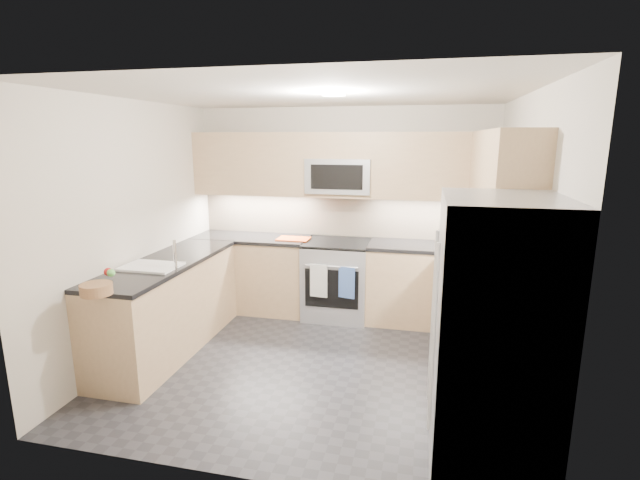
{
  "coord_description": "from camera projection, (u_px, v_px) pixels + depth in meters",
  "views": [
    {
      "loc": [
        0.99,
        -4.0,
        2.13
      ],
      "look_at": [
        0.0,
        0.35,
        1.15
      ],
      "focal_mm": 26.0,
      "sensor_mm": 36.0,
      "label": 1
    }
  ],
  "objects": [
    {
      "name": "fruit_apple",
      "position": [
        108.0,
        272.0,
        3.81
      ],
      "size": [
        0.07,
        0.07,
        0.07
      ],
      "primitive_type": "sphere",
      "color": "#A61313",
      "rests_on": "fruit_basket"
    },
    {
      "name": "dish_towel_blue",
      "position": [
        347.0,
        283.0,
        5.18
      ],
      "size": [
        0.19,
        0.06,
        0.36
      ],
      "primitive_type": "cube",
      "rotation": [
        0.0,
        0.0,
        -0.23
      ],
      "color": "#38579C",
      "rests_on": "oven_handle"
    },
    {
      "name": "upper_cab_right",
      "position": [
        501.0,
        175.0,
        4.0
      ],
      "size": [
        0.35,
        1.95,
        0.75
      ],
      "primitive_type": "cube",
      "color": "tan",
      "rests_on": "wall_right"
    },
    {
      "name": "wall_back",
      "position": [
        342.0,
        211.0,
        5.73
      ],
      "size": [
        3.6,
        0.02,
        2.5
      ],
      "primitive_type": "cube",
      "color": "beige",
      "rests_on": "floor"
    },
    {
      "name": "base_cab_right",
      "position": [
        476.0,
        328.0,
        4.2
      ],
      "size": [
        0.6,
        1.7,
        0.9
      ],
      "primitive_type": "cube",
      "color": "tan",
      "rests_on": "floor"
    },
    {
      "name": "backsplash_back",
      "position": [
        342.0,
        215.0,
        5.74
      ],
      "size": [
        3.6,
        0.01,
        0.51
      ],
      "primitive_type": "cube",
      "color": "tan",
      "rests_on": "wall_back"
    },
    {
      "name": "floor",
      "position": [
        312.0,
        364.0,
        4.48
      ],
      "size": [
        3.6,
        3.2,
        0.0
      ],
      "primitive_type": "cube",
      "color": "#25252A",
      "rests_on": "ground"
    },
    {
      "name": "fridge_handle_left",
      "position": [
        433.0,
        340.0,
        2.77
      ],
      "size": [
        0.02,
        0.02,
        1.2
      ],
      "primitive_type": "cylinder",
      "color": "#B2B5BA",
      "rests_on": "refrigerator"
    },
    {
      "name": "base_cab_back_right",
      "position": [
        429.0,
        286.0,
        5.38
      ],
      "size": [
        1.42,
        0.6,
        0.9
      ],
      "primitive_type": "cube",
      "color": "tan",
      "rests_on": "floor"
    },
    {
      "name": "oven_door_glass",
      "position": [
        332.0,
        289.0,
        5.28
      ],
      "size": [
        0.62,
        0.02,
        0.45
      ],
      "primitive_type": "cube",
      "color": "black",
      "rests_on": "gas_range"
    },
    {
      "name": "microwave_door",
      "position": [
        336.0,
        177.0,
        5.25
      ],
      "size": [
        0.6,
        0.01,
        0.28
      ],
      "primitive_type": "cube",
      "color": "black",
      "rests_on": "microwave"
    },
    {
      "name": "countertop_right",
      "position": [
        480.0,
        278.0,
        4.1
      ],
      "size": [
        0.63,
        1.7,
        0.04
      ],
      "primitive_type": "cube",
      "color": "black",
      "rests_on": "base_cab_right"
    },
    {
      "name": "sink_basin",
      "position": [
        151.0,
        274.0,
        4.37
      ],
      "size": [
        0.52,
        0.38,
        0.16
      ],
      "primitive_type": "cube",
      "color": "white",
      "rests_on": "base_cab_peninsula"
    },
    {
      "name": "fruit_pear",
      "position": [
        111.0,
        273.0,
        3.78
      ],
      "size": [
        0.07,
        0.07,
        0.07
      ],
      "primitive_type": "sphere",
      "color": "#59B64E",
      "rests_on": "fruit_basket"
    },
    {
      "name": "refrigerator",
      "position": [
        494.0,
        341.0,
        2.87
      ],
      "size": [
        0.7,
        0.9,
        1.8
      ],
      "primitive_type": "cube",
      "color": "#A5A7AD",
      "rests_on": "floor"
    },
    {
      "name": "ceiling",
      "position": [
        311.0,
        94.0,
        3.94
      ],
      "size": [
        3.6,
        3.2,
        0.02
      ],
      "primitive_type": "cube",
      "color": "beige",
      "rests_on": "wall_back"
    },
    {
      "name": "wall_right",
      "position": [
        523.0,
        247.0,
        3.82
      ],
      "size": [
        0.02,
        3.2,
        2.5
      ],
      "primitive_type": "cube",
      "color": "beige",
      "rests_on": "floor"
    },
    {
      "name": "countertop_peninsula",
      "position": [
        165.0,
        263.0,
        4.6
      ],
      "size": [
        0.63,
        2.0,
        0.04
      ],
      "primitive_type": "cube",
      "color": "black",
      "rests_on": "base_cab_peninsula"
    },
    {
      "name": "utensil_bowl",
      "position": [
        486.0,
        244.0,
        5.0
      ],
      "size": [
        0.36,
        0.36,
        0.16
      ],
      "primitive_type": "cylinder",
      "rotation": [
        0.0,
        0.0,
        -0.39
      ],
      "color": "#63BD51",
      "rests_on": "countertop_back_right"
    },
    {
      "name": "gas_range",
      "position": [
        337.0,
        280.0,
        5.59
      ],
      "size": [
        0.76,
        0.65,
        0.91
      ],
      "primitive_type": "cube",
      "color": "#A6A7AE",
      "rests_on": "floor"
    },
    {
      "name": "countertop_back_right",
      "position": [
        431.0,
        247.0,
        5.28
      ],
      "size": [
        1.42,
        0.63,
        0.04
      ],
      "primitive_type": "cube",
      "color": "black",
      "rests_on": "base_cab_back_right"
    },
    {
      "name": "faucet",
      "position": [
        175.0,
        255.0,
        4.28
      ],
      "size": [
        0.03,
        0.03,
        0.28
      ],
      "primitive_type": "cylinder",
      "color": "silver",
      "rests_on": "countertop_peninsula"
    },
    {
      "name": "microwave",
      "position": [
        340.0,
        176.0,
        5.45
      ],
      "size": [
        0.76,
        0.4,
        0.4
      ],
      "primitive_type": "cube",
      "color": "#9C9FA3",
      "rests_on": "upper_cab_back"
    },
    {
      "name": "dish_towel_check",
      "position": [
        319.0,
        281.0,
        5.25
      ],
      "size": [
        0.2,
        0.04,
        0.38
      ],
      "primitive_type": "cube",
      "rotation": [
        0.0,
        0.0,
        -0.11
      ],
      "color": "white",
      "rests_on": "oven_handle"
    },
    {
      "name": "upper_cab_back",
      "position": [
        340.0,
        165.0,
        5.44
      ],
      "size": [
        3.6,
        0.35,
        0.75
      ],
      "primitive_type": "cube",
      "color": "tan",
      "rests_on": "wall_back"
    },
    {
      "name": "backsplash_right",
      "position": [
        512.0,
        242.0,
        4.26
      ],
      "size": [
        0.01,
        2.3,
        0.51
      ],
      "primitive_type": "cube",
      "color": "tan",
      "rests_on": "wall_right"
    },
    {
      "name": "range_cooktop",
      "position": [
        337.0,
        243.0,
        5.49
      ],
      "size": [
        0.76,
        0.65,
        0.03
      ],
      "primitive_type": "cube",
      "color": "black",
      "rests_on": "gas_range"
    },
    {
      "name": "wall_left",
      "position": [
        136.0,
        229.0,
        4.6
      ],
      "size": [
        0.02,
        3.2,
        2.5
      ],
      "primitive_type": "cube",
      "color": "beige",
      "rests_on": "floor"
    },
    {
      "name": "wall_front",
      "position": [
        246.0,
        294.0,
        2.68
      ],
      "size": [
        3.6,
        0.02,
        2.5
      ],
      "primitive_type": "cube",
      "color": "beige",
      "rests_on": "floor"
    },
    {
      "name": "base_cab_peninsula",
      "position": [
        169.0,
        307.0,
        4.71
      ],
      "size": [
        0.6,
        2.0,
        0.9
      ],
      "primitive_type": "cube",
      "color": "tan",
      "rests_on": "floor"
    },
    {
      "name": "cutting_board",
      "position": [
        293.0,
        239.0,
        5.58
      ],
      "size": [
        0.38,
        0.27,
        0.01
      ],
      "primitive_type": "cube",
      "rotation": [
        0.0,
        0.0,
        0.01
      ],
      "color": "#E74D15",
      "rests_on": "countertop_back_left"
    },
    {
      "name": "oven_handle",
      "position": [
        331.0,
        267.0,
        5.2
      ],
      "size": [
        0.6,
        0.02,
        0.02
      ],
      "primitive_type": "cylinder",
      "rotation": [
        0.0,
        1.57,
        0.0
      ],
      "color": "#B2B5BA",
      "rests_on": "gas_range"
    },
    {
      "name": "base_cab_back_left",
      "position": [
        253.0,
        274.0,
        5.85
      ],
      "size": [
        1.42,
        0.6,
        0.9
      ],
      "primitive_type": "cube",
      "color": "tan",
      "rests_on": "floor"
    },
    {
      "name": "countertop_back_left",
      "position": [
        252.0,
        238.0,
        5.75
      ],
      "size": [
        1.42,
        0.63,
        0.04
      ],
      "primitive_type": "cube",
      "color": "black",
      "rests_on": "base_cab_back_left"
    },
    {
      "name": "fruit_basket",
      "position": [
        96.0,
        289.0,
        3.6
      ],
      "size": [
        0.28,
        0.28,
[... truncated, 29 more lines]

